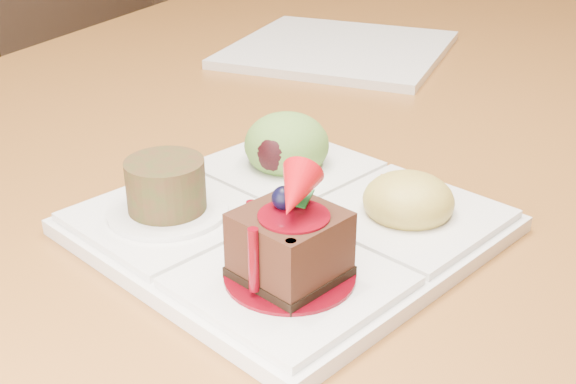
% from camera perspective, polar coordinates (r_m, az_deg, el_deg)
% --- Properties ---
extents(dining_table, '(1.00, 1.80, 0.75)m').
position_cam_1_polar(dining_table, '(1.04, 7.87, 6.76)').
color(dining_table, brown).
rests_on(dining_table, ground).
extents(sampler_plate, '(0.34, 0.34, 0.10)m').
position_cam_1_polar(sampler_plate, '(0.55, 0.15, -1.12)').
color(sampler_plate, silver).
rests_on(sampler_plate, dining_table).
extents(second_plate, '(0.30, 0.30, 0.01)m').
position_cam_1_polar(second_plate, '(1.04, 4.04, 11.19)').
color(second_plate, silver).
rests_on(second_plate, dining_table).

